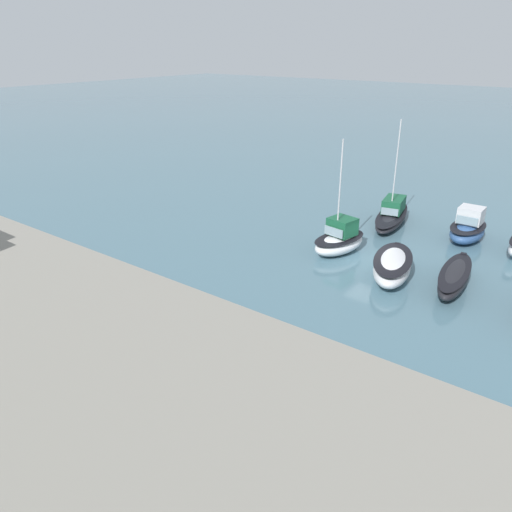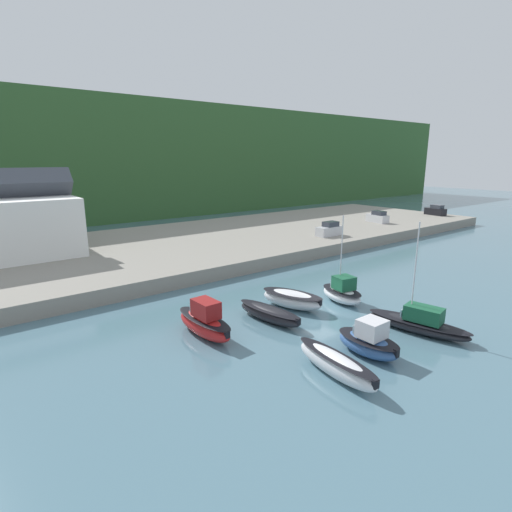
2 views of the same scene
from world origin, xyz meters
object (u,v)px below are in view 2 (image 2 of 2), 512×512
Objects in this scene: moored_boat_1 at (269,314)px; moored_boat_4 at (336,364)px; moored_boat_3 at (342,292)px; moored_boat_5 at (369,342)px; parked_car_0 at (378,217)px; parked_car_3 at (329,230)px; parked_car_1 at (436,211)px; moored_boat_6 at (419,323)px; moored_boat_2 at (292,299)px; moored_boat_0 at (204,322)px.

moored_boat_4 reaches higher than moored_boat_1.
moored_boat_3 is 1.74× the size of moored_boat_5.
parked_car_3 is (-17.05, -3.41, 0.00)m from parked_car_0.
moored_boat_3 is 13.61m from moored_boat_4.
parked_car_1 is (52.95, 19.63, 1.57)m from moored_boat_3.
moored_boat_1 is at bearing 100.38° from moored_boat_5.
moored_boat_1 is 9.45m from moored_boat_4.
moored_boat_4 is 10.08m from moored_boat_6.
parked_car_3 is at bearing 25.87° from moored_boat_1.
moored_boat_5 is (3.96, 0.53, 0.14)m from moored_boat_4.
moored_boat_4 is 0.78× the size of moored_boat_6.
moored_boat_6 reaches higher than parked_car_3.
moored_boat_4 is at bearing -131.17° from moored_boat_3.
moored_boat_5 is at bearing -117.99° from moored_boat_2.
parked_car_0 is at bearing 41.34° from moored_boat_3.
moored_boat_5 is at bearing -136.97° from parked_car_0.
moored_boat_4 is at bearing 171.07° from moored_boat_6.
moored_boat_0 is 52.68m from parked_car_0.
moored_boat_1 is 1.44× the size of moored_boat_5.
parked_car_1 is (59.62, 27.61, 1.56)m from moored_boat_5.
parked_car_0 is (41.59, 29.10, 1.56)m from moored_boat_5.
moored_boat_3 reaches higher than moored_boat_2.
moored_boat_3 is at bearing -151.61° from parked_car_1.
parked_car_3 is at bearing 47.91° from moored_boat_4.
moored_boat_6 is at bearing -37.74° from moored_boat_0.
moored_boat_4 is 38.76m from parked_car_3.
parked_car_3 reaches higher than moored_boat_2.
moored_boat_2 is 1.45× the size of parked_car_0.
parked_car_1 is at bearing 16.13° from moored_boat_6.
moored_boat_0 is at bearing -150.13° from parked_car_0.
parked_car_3 is (17.87, 17.72, 1.57)m from moored_boat_3.
moored_boat_3 reaches higher than moored_boat_0.
moored_boat_0 is 35.74m from parked_car_3.
parked_car_0 reaches higher than moored_boat_5.
moored_boat_6 reaches higher than moored_boat_3.
moored_boat_6 reaches higher than moored_boat_5.
parked_car_1 reaches higher than moored_boat_5.
moored_boat_4 is at bearing -172.84° from moored_boat_5.
moored_boat_4 is 69.55m from parked_car_1.
parked_car_3 is (-35.09, -1.91, 0.00)m from parked_car_1.
parked_car_0 is (45.55, 29.63, 1.71)m from moored_boat_4.
moored_boat_2 is 0.95× the size of moored_boat_4.
moored_boat_6 is at bearing -83.73° from moored_boat_3.
moored_boat_2 is 9.94m from moored_boat_5.
moored_boat_2 is 60.42m from parked_car_1.
moored_boat_2 is at bearing 65.47° from moored_boat_4.
parked_car_0 is at bearing 9.24° from moored_boat_2.
moored_boat_3 is 1.21× the size of moored_boat_4.
moored_boat_0 is 1.46× the size of parked_car_1.
parked_car_1 is (18.03, -1.49, 0.00)m from parked_car_0.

